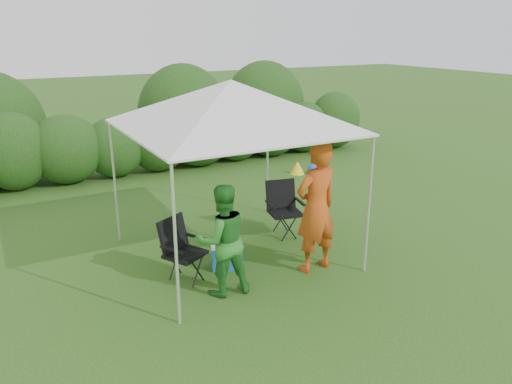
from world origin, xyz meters
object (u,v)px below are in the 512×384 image
canopy (231,104)px  woman (222,240)px  chair_left (180,246)px  cooler (227,255)px  chair_right (283,205)px  man (316,208)px

canopy → woman: size_ratio=1.94×
canopy → woman: (-0.68, -1.05, -1.66)m
chair_left → cooler: chair_left is taller
chair_right → chair_left: chair_right is taller
woman → canopy: bearing=-116.5°
woman → man: bearing=-174.4°
chair_right → canopy: bearing=-151.5°
chair_left → man: (1.91, -0.68, 0.47)m
canopy → chair_left: bearing=-159.7°
chair_left → cooler: 0.82m
canopy → man: canopy is taller
man → chair_right: bearing=-108.3°
man → woman: bearing=-6.6°
woman → chair_right: bearing=-136.4°
canopy → chair_left: 2.23m
chair_right → chair_left: size_ratio=1.03×
canopy → chair_right: 2.27m
chair_right → cooler: 1.69m
chair_right → cooler: bearing=-142.1°
chair_right → woman: woman is taller
canopy → woman: canopy is taller
cooler → chair_right: bearing=46.9°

